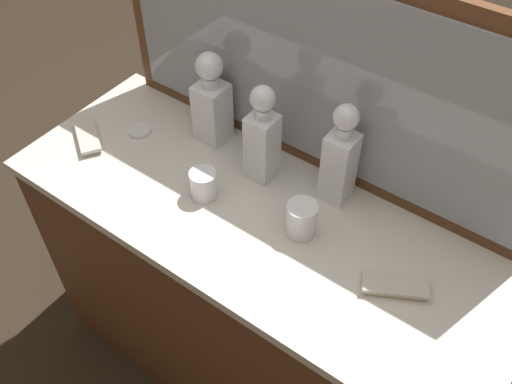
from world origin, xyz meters
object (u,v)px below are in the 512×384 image
at_px(crystal_tumbler_right, 301,220).
at_px(silver_brush_far_left, 395,285).
at_px(crystal_tumbler_rear, 204,185).
at_px(porcelain_dish, 139,131).
at_px(crystal_decanter_rear, 340,163).
at_px(crystal_decanter_far_right, 262,142).
at_px(crystal_decanter_far_left, 212,106).
at_px(silver_brush_front, 88,137).

height_order(crystal_tumbler_right, silver_brush_far_left, crystal_tumbler_right).
xyz_separation_m(crystal_tumbler_rear, porcelain_dish, (-0.32, 0.08, -0.03)).
relative_size(crystal_decanter_rear, porcelain_dish, 4.50).
distance_m(crystal_decanter_rear, crystal_tumbler_right, 0.18).
xyz_separation_m(crystal_decanter_rear, crystal_decanter_far_right, (-0.20, -0.05, -0.00)).
relative_size(crystal_tumbler_right, porcelain_dish, 1.41).
bearing_deg(crystal_decanter_rear, crystal_decanter_far_left, -179.49).
relative_size(crystal_decanter_far_right, silver_brush_front, 1.83).
xyz_separation_m(crystal_decanter_far_right, crystal_tumbler_right, (0.20, -0.11, -0.07)).
bearing_deg(crystal_decanter_far_left, crystal_tumbler_rear, -57.33).
relative_size(crystal_tumbler_right, crystal_tumbler_rear, 1.16).
xyz_separation_m(crystal_decanter_far_left, silver_brush_far_left, (0.67, -0.17, -0.10)).
bearing_deg(silver_brush_far_left, crystal_decanter_far_right, 165.14).
xyz_separation_m(crystal_decanter_rear, crystal_decanter_far_left, (-0.41, -0.00, -0.01)).
relative_size(crystal_decanter_far_right, crystal_tumbler_rear, 3.62).
distance_m(crystal_tumbler_right, silver_brush_front, 0.69).
bearing_deg(crystal_tumbler_right, silver_brush_front, -173.76).
distance_m(crystal_decanter_rear, silver_brush_front, 0.74).
xyz_separation_m(crystal_tumbler_right, crystal_tumbler_rear, (-0.28, -0.04, -0.01)).
bearing_deg(crystal_decanter_rear, silver_brush_far_left, -33.29).
relative_size(crystal_decanter_rear, crystal_tumbler_right, 3.20).
height_order(crystal_decanter_far_left, silver_brush_front, crystal_decanter_far_left).
height_order(crystal_tumbler_right, silver_brush_front, crystal_tumbler_right).
distance_m(silver_brush_far_left, porcelain_dish, 0.86).
bearing_deg(crystal_tumbler_rear, crystal_tumbler_right, 9.18).
bearing_deg(crystal_tumbler_rear, silver_brush_far_left, 3.21).
height_order(crystal_decanter_far_right, porcelain_dish, crystal_decanter_far_right).
xyz_separation_m(crystal_decanter_rear, crystal_tumbler_right, (-0.01, -0.16, -0.08)).
xyz_separation_m(crystal_tumbler_rear, silver_brush_front, (-0.41, -0.03, -0.02)).
height_order(crystal_decanter_rear, crystal_tumbler_rear, crystal_decanter_rear).
bearing_deg(crystal_tumbler_right, crystal_tumbler_rear, -170.82).
distance_m(crystal_decanter_far_right, crystal_tumbler_rear, 0.19).
relative_size(crystal_decanter_far_right, silver_brush_far_left, 1.81).
bearing_deg(crystal_decanter_far_left, silver_brush_front, -141.39).
bearing_deg(crystal_decanter_rear, crystal_tumbler_right, -92.56).
relative_size(crystal_decanter_rear, silver_brush_far_left, 1.86).
bearing_deg(crystal_decanter_far_right, crystal_decanter_rear, 13.17).
xyz_separation_m(crystal_tumbler_right, silver_brush_front, (-0.69, -0.08, -0.03)).
distance_m(crystal_tumbler_rear, silver_brush_front, 0.42).
height_order(crystal_tumbler_rear, porcelain_dish, crystal_tumbler_rear).
height_order(crystal_decanter_rear, crystal_decanter_far_left, crystal_decanter_rear).
xyz_separation_m(crystal_decanter_far_right, silver_brush_far_left, (0.47, -0.12, -0.10)).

